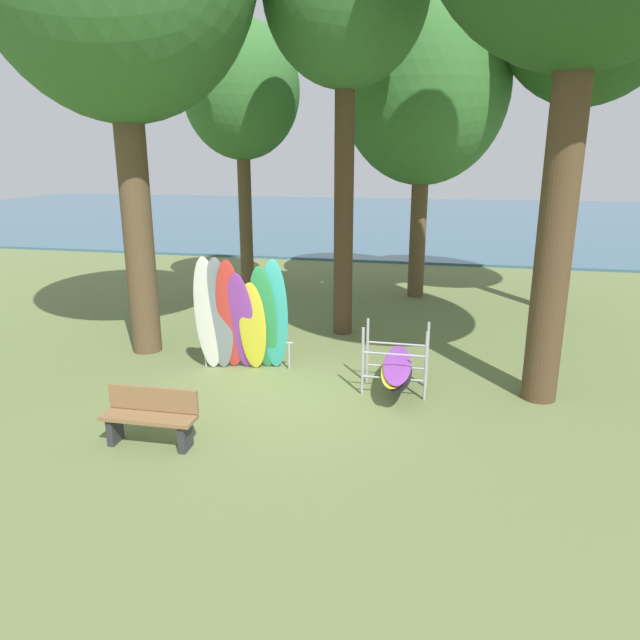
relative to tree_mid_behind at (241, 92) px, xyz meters
name	(u,v)px	position (x,y,z in m)	size (l,w,h in m)	color
ground_plane	(299,397)	(3.65, -7.69, -5.88)	(80.00, 80.00, 0.00)	olive
lake_water	(415,217)	(3.65, 24.05, -5.83)	(80.00, 36.00, 0.10)	#38607A
tree_mid_behind	(241,92)	(0.00, 0.00, 0.00)	(3.37, 3.37, 7.88)	brown
tree_far_left_back	(424,87)	(5.16, 0.64, 0.09)	(4.71, 4.71, 8.71)	brown
leaning_board_pile	(241,318)	(2.25, -6.71, -4.78)	(1.89, 0.95, 2.36)	white
board_storage_rack	(397,366)	(5.30, -7.01, -5.41)	(1.15, 2.13, 1.25)	#9EA0A5
park_bench	(150,416)	(1.96, -9.83, -5.43)	(1.41, 0.44, 0.85)	#2D2D33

